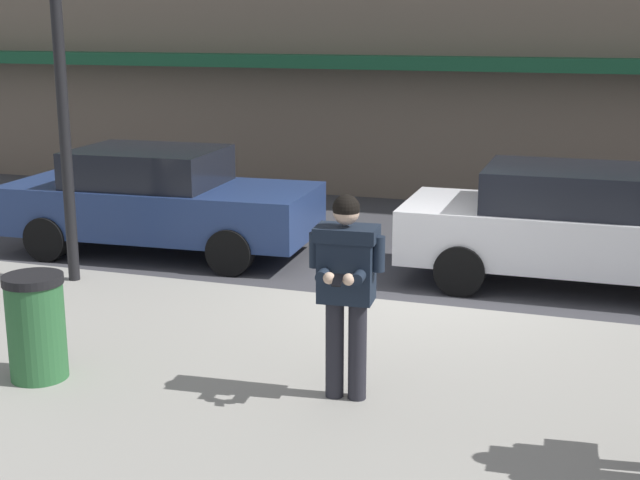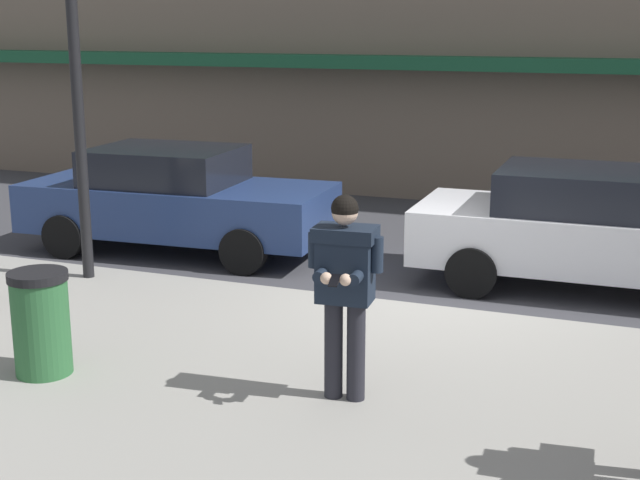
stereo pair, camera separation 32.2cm
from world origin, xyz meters
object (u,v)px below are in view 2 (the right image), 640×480
object	(u,v)px
parked_sedan_near	(175,199)
street_lamp_post	(74,38)
trash_bin	(41,323)
parked_sedan_mid	(593,229)
man_texting_on_phone	(345,275)

from	to	relation	value
parked_sedan_near	street_lamp_post	xyz separation A→B (m)	(-0.11, -2.05, 2.35)
trash_bin	parked_sedan_near	bearing A→B (deg)	106.23
parked_sedan_mid	street_lamp_post	distance (m)	6.83
parked_sedan_near	street_lamp_post	size ratio (longest dim) A/B	0.94
parked_sedan_mid	trash_bin	distance (m)	6.79
parked_sedan_near	parked_sedan_mid	bearing A→B (deg)	1.81
parked_sedan_mid	man_texting_on_phone	bearing A→B (deg)	-109.91
man_texting_on_phone	street_lamp_post	size ratio (longest dim) A/B	0.37
parked_sedan_near	trash_bin	distance (m)	5.12
street_lamp_post	parked_sedan_mid	bearing A→B (deg)	20.44
parked_sedan_mid	trash_bin	xyz separation A→B (m)	(-4.48, -5.10, -0.16)
man_texting_on_phone	street_lamp_post	xyz separation A→B (m)	(-4.34, 2.39, 1.89)
parked_sedan_mid	man_texting_on_phone	size ratio (longest dim) A/B	2.51
man_texting_on_phone	parked_sedan_near	bearing A→B (deg)	133.58
street_lamp_post	trash_bin	world-z (taller)	street_lamp_post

